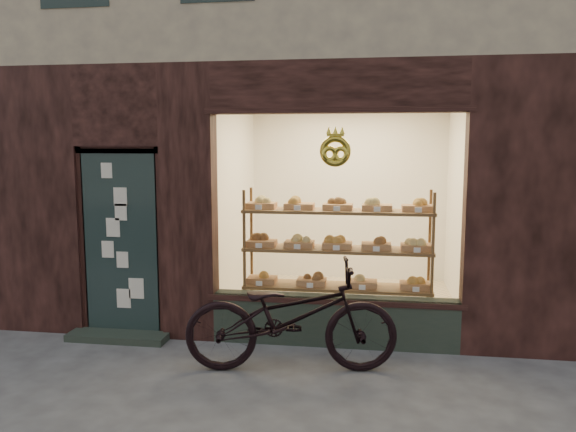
# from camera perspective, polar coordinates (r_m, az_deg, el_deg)

# --- Properties ---
(display_shelf) EXTENTS (2.20, 0.45, 1.70)m
(display_shelf) POSITION_cam_1_polar(r_m,az_deg,el_deg) (6.62, 5.02, -4.37)
(display_shelf) COLOR brown
(display_shelf) RESTS_ON ground
(bicycle) EXTENTS (2.16, 1.01, 1.09)m
(bicycle) POSITION_cam_1_polar(r_m,az_deg,el_deg) (5.58, 0.29, -10.19)
(bicycle) COLOR black
(bicycle) RESTS_ON ground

